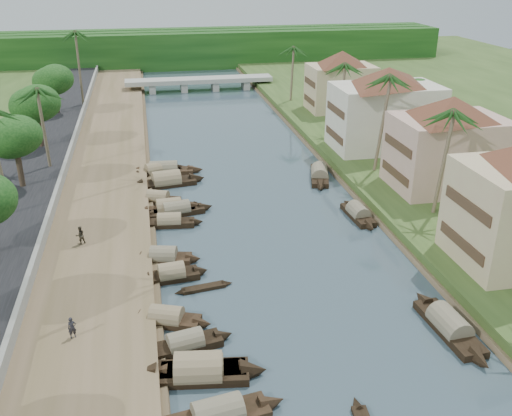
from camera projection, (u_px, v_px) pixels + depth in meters
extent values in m
plane|color=#364851|center=(294.00, 282.00, 45.45)|extent=(220.00, 220.00, 0.00)
cube|color=brown|center=(100.00, 197.00, 60.40)|extent=(10.00, 180.00, 0.80)
cube|color=#2E451B|center=(408.00, 173.00, 66.50)|extent=(16.00, 180.00, 1.20)
cube|color=black|center=(15.00, 200.00, 58.78)|extent=(8.00, 180.00, 1.40)
cube|color=slate|center=(58.00, 191.00, 59.27)|extent=(0.40, 180.00, 1.10)
cube|color=#0E330E|center=(188.00, 51.00, 129.05)|extent=(120.00, 4.00, 8.00)
cube|color=#0E330E|center=(187.00, 48.00, 133.54)|extent=(120.00, 4.00, 8.00)
cube|color=#0E330E|center=(185.00, 45.00, 138.03)|extent=(120.00, 4.00, 8.00)
cube|color=#9A9B91|center=(199.00, 80.00, 109.23)|extent=(28.00, 4.00, 0.80)
cube|color=#9A9B91|center=(152.00, 88.00, 108.09)|extent=(1.20, 3.50, 1.80)
cube|color=#9A9B91|center=(184.00, 86.00, 109.15)|extent=(1.20, 3.50, 1.80)
cube|color=#9A9B91|center=(215.00, 85.00, 110.21)|extent=(1.20, 3.50, 1.80)
cube|color=#9A9B91|center=(245.00, 84.00, 111.26)|extent=(1.20, 3.50, 1.80)
cube|color=#443020|center=(461.00, 243.00, 44.64)|extent=(0.10, 6.40, 0.90)
cube|color=#443020|center=(467.00, 205.00, 43.35)|extent=(0.10, 6.40, 0.90)
cube|color=tan|center=(447.00, 153.00, 59.53)|extent=(11.00, 8.00, 7.50)
pyramid|color=brown|center=(453.00, 107.00, 57.57)|extent=(14.11, 14.11, 2.20)
cube|color=#443020|center=(395.00, 173.00, 59.31)|extent=(0.10, 6.40, 0.90)
cube|color=#443020|center=(398.00, 146.00, 58.10)|extent=(0.10, 6.40, 0.90)
cube|color=beige|center=(385.00, 117.00, 71.82)|extent=(13.00, 8.00, 8.00)
pyramid|color=brown|center=(389.00, 76.00, 69.75)|extent=(15.59, 15.59, 2.20)
cube|color=#443020|center=(334.00, 135.00, 71.47)|extent=(0.10, 6.40, 0.90)
cube|color=#443020|center=(336.00, 110.00, 70.17)|extent=(0.10, 6.40, 0.90)
cube|color=tan|center=(340.00, 88.00, 90.14)|extent=(10.00, 7.00, 7.00)
pyramid|color=brown|center=(342.00, 58.00, 88.28)|extent=(12.62, 12.62, 2.20)
cube|color=#443020|center=(309.00, 100.00, 89.95)|extent=(0.10, 5.60, 0.90)
cube|color=#443020|center=(310.00, 82.00, 88.82)|extent=(0.10, 5.60, 0.90)
cone|color=black|center=(272.00, 403.00, 32.70)|extent=(1.91, 1.88, 1.82)
cylinder|color=#777159|center=(218.00, 414.00, 31.54)|extent=(4.69, 2.58, 1.88)
cube|color=black|center=(199.00, 374.00, 35.06)|extent=(6.41, 3.02, 0.70)
cone|color=black|center=(254.00, 371.00, 35.21)|extent=(2.05, 2.21, 2.17)
cone|color=black|center=(143.00, 376.00, 34.85)|extent=(2.05, 2.21, 2.17)
cylinder|color=#846B54|center=(198.00, 369.00, 34.91)|extent=(4.98, 2.91, 2.29)
cube|color=black|center=(203.00, 372.00, 35.23)|extent=(5.41, 2.26, 0.70)
cone|color=black|center=(251.00, 369.00, 35.39)|extent=(1.67, 1.65, 1.64)
cone|color=black|center=(156.00, 374.00, 35.00)|extent=(1.67, 1.65, 1.64)
cylinder|color=#846B54|center=(203.00, 367.00, 35.08)|extent=(4.19, 2.18, 1.70)
cube|color=black|center=(186.00, 346.00, 37.56)|extent=(5.05, 2.49, 0.70)
cone|color=black|center=(224.00, 336.00, 38.48)|extent=(1.64, 1.64, 1.54)
cone|color=black|center=(145.00, 356.00, 36.58)|extent=(1.64, 1.64, 1.54)
cylinder|color=#777159|center=(185.00, 342.00, 37.41)|extent=(3.94, 2.32, 1.61)
cube|color=black|center=(167.00, 321.00, 40.17)|extent=(5.01, 3.20, 0.70)
cone|color=black|center=(203.00, 324.00, 39.73)|extent=(1.80, 1.85, 1.60)
cone|color=black|center=(131.00, 317.00, 40.55)|extent=(1.80, 1.85, 1.60)
cylinder|color=#846B54|center=(167.00, 317.00, 40.01)|extent=(3.99, 2.86, 1.67)
cube|color=black|center=(172.00, 277.00, 45.72)|extent=(4.49, 2.13, 0.70)
cone|color=black|center=(201.00, 271.00, 46.34)|extent=(1.44, 1.63, 1.64)
cone|color=black|center=(141.00, 281.00, 45.03)|extent=(1.44, 1.63, 1.64)
cylinder|color=#846B54|center=(172.00, 273.00, 45.56)|extent=(3.48, 2.09, 1.74)
cube|color=black|center=(164.00, 260.00, 48.33)|extent=(4.86, 2.63, 0.70)
cone|color=black|center=(194.00, 259.00, 48.23)|extent=(1.65, 1.75, 1.63)
cone|color=black|center=(134.00, 258.00, 48.36)|extent=(1.65, 1.75, 1.63)
cylinder|color=#777159|center=(164.00, 256.00, 48.17)|extent=(3.82, 2.46, 1.72)
cube|color=black|center=(170.00, 224.00, 54.74)|extent=(4.87, 2.00, 0.70)
cone|color=black|center=(197.00, 222.00, 54.92)|extent=(1.50, 1.48, 1.50)
cone|color=black|center=(142.00, 224.00, 54.50)|extent=(1.50, 1.48, 1.50)
cylinder|color=#846B54|center=(169.00, 220.00, 54.59)|extent=(3.77, 1.93, 1.55)
cube|color=black|center=(169.00, 211.00, 57.51)|extent=(5.25, 2.28, 0.70)
cone|color=black|center=(197.00, 207.00, 58.17)|extent=(1.63, 1.83, 1.88)
cone|color=black|center=(141.00, 213.00, 56.79)|extent=(1.63, 1.83, 1.88)
cylinder|color=#846B54|center=(169.00, 208.00, 57.36)|extent=(4.05, 2.27, 1.99)
cube|color=black|center=(177.00, 213.00, 57.16)|extent=(5.76, 2.62, 0.70)
cone|color=black|center=(206.00, 207.00, 58.15)|extent=(1.82, 1.75, 1.67)
cone|color=black|center=(146.00, 217.00, 56.10)|extent=(1.82, 1.75, 1.67)
cylinder|color=#777159|center=(176.00, 209.00, 57.00)|extent=(4.48, 2.45, 1.72)
cube|color=black|center=(158.00, 201.00, 59.97)|extent=(4.82, 3.12, 0.70)
cone|color=black|center=(181.00, 202.00, 59.49)|extent=(1.74, 1.75, 1.50)
cone|color=black|center=(135.00, 198.00, 60.38)|extent=(1.74, 1.75, 1.50)
cylinder|color=#846B54|center=(158.00, 197.00, 59.81)|extent=(3.84, 2.77, 1.56)
cube|color=black|center=(167.00, 184.00, 64.46)|extent=(6.75, 3.19, 0.70)
cone|color=black|center=(198.00, 179.00, 65.55)|extent=(2.17, 2.27, 2.21)
cone|color=black|center=(135.00, 187.00, 63.30)|extent=(2.17, 2.27, 2.21)
cylinder|color=#846B54|center=(167.00, 180.00, 64.31)|extent=(5.25, 3.05, 2.31)
cube|color=black|center=(164.00, 172.00, 67.92)|extent=(7.02, 2.54, 0.70)
cone|color=black|center=(196.00, 170.00, 68.25)|extent=(2.09, 1.89, 1.94)
cone|color=black|center=(131.00, 172.00, 67.54)|extent=(2.09, 1.89, 1.94)
cylinder|color=#777159|center=(164.00, 169.00, 67.77)|extent=(5.41, 2.47, 1.99)
cube|color=black|center=(158.00, 173.00, 67.60)|extent=(5.85, 3.48, 0.70)
cone|color=black|center=(182.00, 168.00, 68.97)|extent=(2.04, 2.05, 1.81)
cone|color=black|center=(132.00, 177.00, 66.17)|extent=(2.04, 2.05, 1.81)
cylinder|color=#846B54|center=(157.00, 170.00, 67.45)|extent=(4.63, 3.13, 1.88)
cube|color=black|center=(449.00, 329.00, 39.34)|extent=(2.28, 6.72, 0.70)
cone|color=black|center=(422.00, 299.00, 42.56)|extent=(1.80, 1.97, 1.91)
cone|color=black|center=(481.00, 361.00, 36.06)|extent=(1.80, 1.97, 1.91)
cylinder|color=#777159|center=(449.00, 324.00, 39.19)|extent=(2.26, 5.17, 1.95)
cube|color=black|center=(358.00, 216.00, 56.48)|extent=(1.97, 5.32, 0.70)
cone|color=black|center=(346.00, 204.00, 59.02)|extent=(1.58, 1.59, 1.66)
cone|color=black|center=(371.00, 227.00, 53.88)|extent=(1.58, 1.59, 1.66)
cylinder|color=#777159|center=(358.00, 212.00, 56.33)|extent=(1.96, 4.09, 1.73)
cube|color=black|center=(319.00, 176.00, 66.57)|extent=(3.57, 6.93, 0.70)
cone|color=black|center=(318.00, 165.00, 69.92)|extent=(2.15, 2.27, 1.93)
cone|color=black|center=(321.00, 187.00, 63.16)|extent=(2.15, 2.27, 1.93)
cylinder|color=#777159|center=(320.00, 173.00, 66.42)|extent=(3.24, 5.43, 1.98)
cone|color=black|center=(357.00, 404.00, 32.89)|extent=(0.96, 1.26, 0.86)
cube|color=black|center=(204.00, 288.00, 44.37)|extent=(3.50, 1.28, 0.35)
cone|color=black|center=(227.00, 284.00, 44.97)|extent=(0.96, 0.88, 0.76)
cone|color=black|center=(180.00, 293.00, 43.76)|extent=(0.96, 0.88, 0.76)
cube|color=black|center=(176.00, 204.00, 59.29)|extent=(4.32, 1.85, 0.35)
cone|color=black|center=(199.00, 205.00, 59.18)|extent=(1.24, 1.08, 0.85)
cone|color=black|center=(154.00, 204.00, 59.40)|extent=(1.24, 1.08, 0.85)
cylinder|color=#6E6249|center=(441.00, 163.00, 52.80)|extent=(1.12, 0.36, 9.97)
sphere|color=#1E4A18|center=(448.00, 113.00, 50.87)|extent=(3.20, 3.20, 3.20)
cylinder|color=#6E6249|center=(380.00, 124.00, 63.50)|extent=(1.37, 0.36, 10.81)
sphere|color=#1E4A18|center=(384.00, 77.00, 61.39)|extent=(3.20, 3.20, 3.20)
cylinder|color=#6E6249|center=(341.00, 98.00, 78.54)|extent=(0.88, 0.36, 9.32)
sphere|color=#1E4A18|center=(343.00, 65.00, 76.73)|extent=(3.20, 3.20, 3.20)
cylinder|color=#6E6249|center=(0.00, 162.00, 52.14)|extent=(0.92, 0.36, 10.28)
cylinder|color=#6E6249|center=(44.00, 128.00, 64.42)|extent=(0.52, 0.36, 9.08)
sphere|color=#1E4A18|center=(38.00, 90.00, 62.66)|extent=(3.20, 3.20, 3.20)
cylinder|color=#6E6249|center=(292.00, 74.00, 95.63)|extent=(0.70, 0.36, 8.90)
sphere|color=#1E4A18|center=(292.00, 48.00, 93.90)|extent=(3.20, 3.20, 3.20)
cylinder|color=#6E6249|center=(79.00, 69.00, 91.37)|extent=(0.43, 0.36, 11.65)
sphere|color=#1E4A18|center=(75.00, 33.00, 89.11)|extent=(3.20, 3.20, 3.20)
cylinder|color=#4A382A|center=(20.00, 170.00, 59.88)|extent=(0.60, 0.60, 3.71)
ellipsoid|color=#0E330E|center=(14.00, 137.00, 58.45)|extent=(5.05, 5.05, 4.15)
cylinder|color=#4A382A|center=(40.00, 132.00, 72.55)|extent=(0.60, 0.60, 3.75)
ellipsoid|color=#0E330E|center=(35.00, 104.00, 71.11)|extent=(5.48, 5.48, 4.50)
cylinder|color=#4A382A|center=(57.00, 102.00, 88.18)|extent=(0.60, 0.60, 3.48)
ellipsoid|color=#0E330E|center=(53.00, 80.00, 86.83)|extent=(5.37, 5.37, 4.41)
cylinder|color=#4A382A|center=(410.00, 124.00, 76.15)|extent=(0.60, 0.60, 4.01)
ellipsoid|color=#0E330E|center=(413.00, 96.00, 74.60)|extent=(4.95, 4.95, 4.07)
imported|color=black|center=(72.00, 328.00, 37.20)|extent=(0.63, 0.50, 1.50)
imported|color=#383227|center=(80.00, 235.00, 49.40)|extent=(0.98, 0.89, 1.63)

